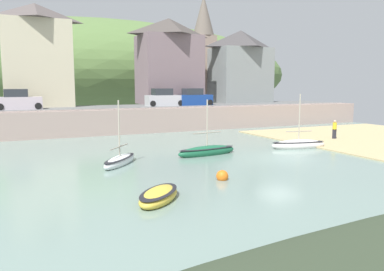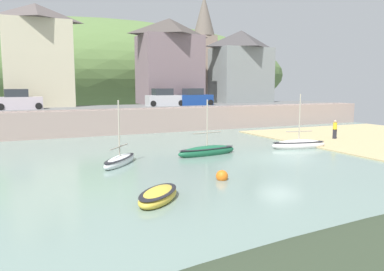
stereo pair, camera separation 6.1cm
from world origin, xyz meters
name	(u,v)px [view 1 (the left image)]	position (x,y,z in m)	size (l,w,h in m)	color
quay_seawall	(176,117)	(0.00, 17.50, 1.36)	(48.00, 9.40, 2.40)	#A38A81
hillside_backdrop	(100,74)	(-0.10, 55.20, 6.89)	(80.00, 44.00, 19.69)	#54723C
waterfront_building_left	(37,55)	(-12.94, 25.20, 7.94)	(7.18, 5.33, 10.93)	beige
waterfront_building_centre	(169,61)	(2.34, 25.20, 7.71)	(7.64, 5.67, 10.46)	slate
waterfront_building_right	(240,66)	(12.76, 25.20, 7.29)	(7.74, 5.60, 9.61)	gray
church_with_spire	(203,47)	(9.14, 29.20, 10.01)	(3.00, 3.00, 14.74)	gray
sailboat_nearest_shore	(207,151)	(-3.79, 2.98, 0.27)	(4.58, 1.52, 3.96)	#195A3A
fishing_boat_green	(159,196)	(-10.38, -5.45, 0.21)	(2.89, 3.05, 0.68)	gold
rowboat_small_beached	(120,161)	(-10.00, 2.32, 0.25)	(3.10, 3.50, 4.02)	white
sailboat_blue_trim	(298,144)	(3.81, 2.61, 0.28)	(4.43, 1.93, 4.27)	silver
parked_car_near_slipway	(19,101)	(-15.08, 20.70, 3.20)	(4.10, 1.82, 1.95)	#BCB0B9
parked_car_by_wall	(164,99)	(-0.14, 20.70, 3.20)	(4.11, 1.82, 1.95)	#B9BBC1
parked_car_end_of_row	(194,98)	(3.64, 20.70, 3.20)	(4.19, 1.92, 1.95)	navy
person_on_slipway	(335,128)	(9.64, 4.82, 0.98)	(0.34, 0.34, 1.62)	#282833
mooring_buoy	(222,176)	(-6.26, -3.48, 0.18)	(0.62, 0.62, 0.62)	orange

